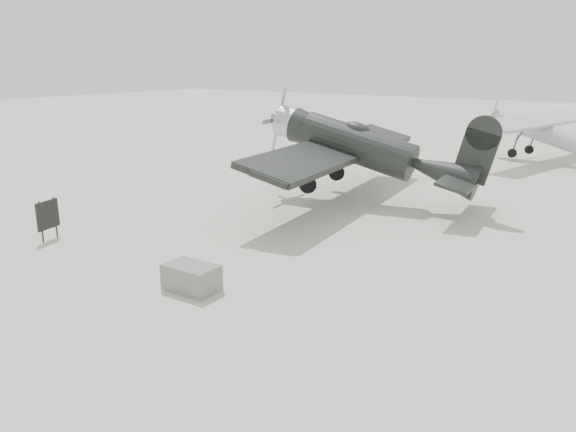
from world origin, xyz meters
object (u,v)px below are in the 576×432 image
highwing_monoplane (547,130)px  equipment_block (191,278)px  lowwing_monoplane (368,150)px  sign_board (48,216)px

highwing_monoplane → equipment_block: 26.93m
lowwing_monoplane → equipment_block: size_ratio=9.49×
lowwing_monoplane → sign_board: (-6.65, -10.95, -1.48)m
sign_board → highwing_monoplane: bearing=53.5°
lowwing_monoplane → equipment_block: (0.57, -11.42, -1.97)m
highwing_monoplane → sign_board: bearing=-98.8°
highwing_monoplane → equipment_block: (-3.72, -26.62, -1.62)m
equipment_block → sign_board: (-7.22, 0.47, 0.49)m
lowwing_monoplane → equipment_block: bearing=-93.2°
lowwing_monoplane → equipment_block: 11.60m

